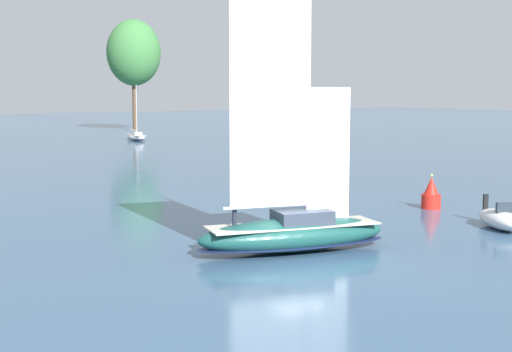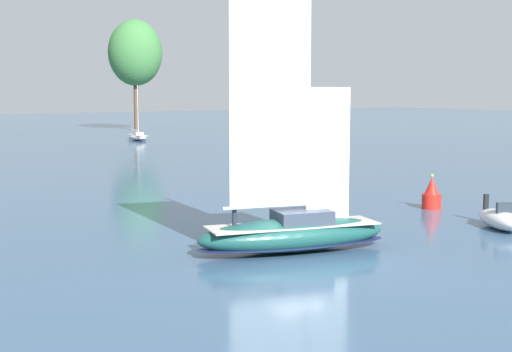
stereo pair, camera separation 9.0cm
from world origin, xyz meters
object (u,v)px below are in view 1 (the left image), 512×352
Objects in this scene: sailboat_moored_far_slip at (136,137)px; channel_buoy at (431,195)px; motor_tender at (500,219)px; tree_shore_left at (134,53)px; sailboat_main at (293,229)px.

sailboat_moored_far_slip reaches higher than channel_buoy.
channel_buoy is at bearing 74.54° from motor_tender.
channel_buoy is at bearing -102.52° from tree_shore_left.
sailboat_moored_far_slip is (-10.43, -23.92, -13.21)m from tree_shore_left.
tree_shore_left is 98.48m from motor_tender.
channel_buoy reaches higher than motor_tender.
sailboat_moored_far_slip is 72.12m from motor_tender.
sailboat_moored_far_slip is at bearing 81.85° from channel_buoy.
sailboat_main is at bearing -108.42° from sailboat_moored_far_slip.
channel_buoy is (-9.29, -64.85, 0.29)m from sailboat_moored_far_slip.
channel_buoy is (-19.72, -88.77, -12.92)m from tree_shore_left.
sailboat_main is at bearing 172.24° from motor_tender.
sailboat_moored_far_slip reaches higher than motor_tender.
sailboat_main reaches higher than sailboat_moored_far_slip.
tree_shore_left reaches higher than sailboat_moored_far_slip.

